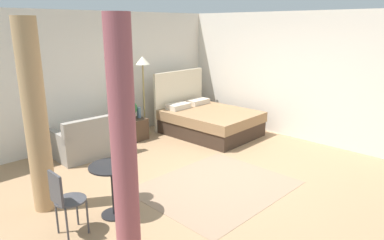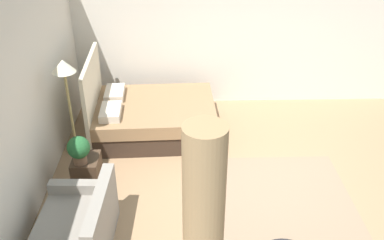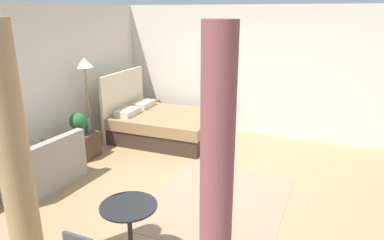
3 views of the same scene
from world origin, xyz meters
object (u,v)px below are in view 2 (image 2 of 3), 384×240
bed (151,116)px  vase (84,147)px  nightstand (87,172)px  potted_plant (79,149)px  couch (77,231)px  floor_lamp (65,79)px

bed → vase: bed is taller
nightstand → potted_plant: 0.48m
couch → potted_plant: potted_plant is taller
nightstand → vase: (0.12, 0.03, 0.35)m
nightstand → floor_lamp: floor_lamp is taller
potted_plant → floor_lamp: size_ratio=0.23×
nightstand → vase: size_ratio=2.00×
bed → potted_plant: 1.81m
bed → potted_plant: (-1.54, 0.86, 0.38)m
bed → vase: size_ratio=8.90×
couch → vase: size_ratio=5.39×
couch → potted_plant: size_ratio=3.12×
floor_lamp → bed: bearing=-45.3°
potted_plant → vase: size_ratio=1.73×
potted_plant → floor_lamp: 0.97m
potted_plant → floor_lamp: bearing=19.1°
couch → floor_lamp: bearing=11.5°
bed → floor_lamp: size_ratio=1.18×
bed → nightstand: 1.66m
nightstand → bed: bearing=-29.6°
couch → vase: bearing=5.9°
nightstand → couch: bearing=-174.8°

